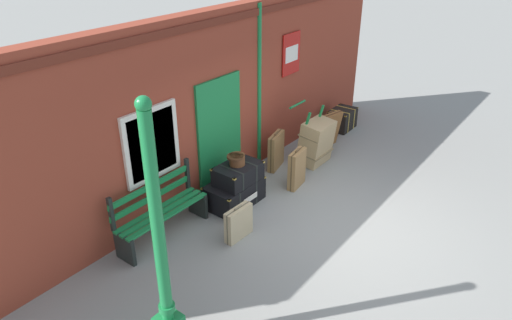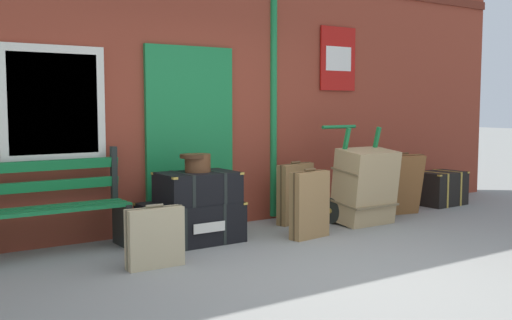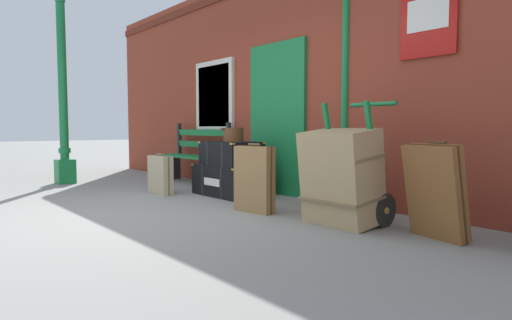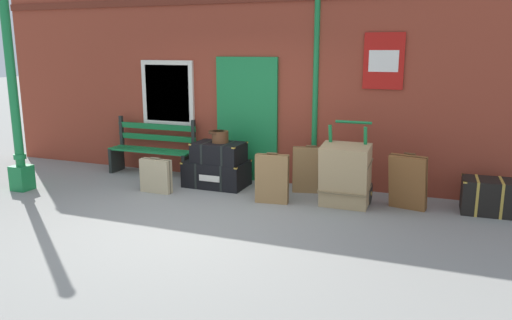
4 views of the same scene
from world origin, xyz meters
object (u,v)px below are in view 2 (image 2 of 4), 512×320
at_px(porters_trolley, 355,200).
at_px(suitcase_caramel, 310,205).
at_px(platform_bench, 44,209).
at_px(suitcase_charcoal, 295,193).
at_px(round_hatbox, 197,162).
at_px(suitcase_umber, 155,238).
at_px(suitcase_tan, 403,185).
at_px(large_brown_trunk, 365,186).
at_px(steamer_trunk_middle, 198,187).
at_px(steamer_trunk_base, 191,222).
at_px(corner_trunk, 440,188).

relative_size(porters_trolley, suitcase_caramel, 1.55).
distance_m(platform_bench, suitcase_charcoal, 2.97).
relative_size(round_hatbox, suitcase_umber, 0.57).
bearing_deg(suitcase_tan, suitcase_umber, -171.87).
bearing_deg(round_hatbox, suitcase_umber, -139.50).
distance_m(suitcase_tan, suitcase_charcoal, 1.55).
height_order(large_brown_trunk, suitcase_tan, large_brown_trunk).
relative_size(porters_trolley, suitcase_tan, 1.45).
distance_m(platform_bench, round_hatbox, 1.58).
relative_size(steamer_trunk_middle, suitcase_charcoal, 1.07).
xyz_separation_m(porters_trolley, large_brown_trunk, (-0.00, -0.18, 0.19)).
distance_m(suitcase_tan, suitcase_caramel, 1.93).
bearing_deg(platform_bench, suitcase_umber, -55.31).
bearing_deg(suitcase_charcoal, steamer_trunk_base, -172.50).
height_order(suitcase_caramel, suitcase_umber, suitcase_caramel).
height_order(large_brown_trunk, suitcase_charcoal, large_brown_trunk).
height_order(platform_bench, corner_trunk, platform_bench).
xyz_separation_m(suitcase_tan, suitcase_caramel, (-1.89, -0.38, -0.04)).
distance_m(steamer_trunk_middle, suitcase_tan, 3.00).
bearing_deg(steamer_trunk_base, round_hatbox, -9.56).
bearing_deg(suitcase_caramel, porters_trolley, 20.79).
distance_m(large_brown_trunk, suitcase_caramel, 1.06).
bearing_deg(suitcase_caramel, suitcase_umber, -175.23).
height_order(steamer_trunk_base, suitcase_umber, suitcase_umber).
bearing_deg(porters_trolley, round_hatbox, 176.48).
bearing_deg(large_brown_trunk, suitcase_charcoal, 141.36).
relative_size(steamer_trunk_middle, round_hatbox, 2.51).
relative_size(suitcase_tan, suitcase_umber, 1.43).
height_order(round_hatbox, suitcase_caramel, round_hatbox).
distance_m(large_brown_trunk, suitcase_umber, 2.96).
bearing_deg(suitcase_charcoal, suitcase_tan, -13.33).
bearing_deg(suitcase_charcoal, round_hatbox, -171.67).
bearing_deg(corner_trunk, suitcase_umber, -170.73).
bearing_deg(platform_bench, corner_trunk, -2.19).
bearing_deg(suitcase_caramel, corner_trunk, 12.12).
height_order(steamer_trunk_middle, suitcase_charcoal, suitcase_charcoal).
bearing_deg(steamer_trunk_middle, steamer_trunk_base, 148.99).
xyz_separation_m(suitcase_umber, suitcase_charcoal, (2.27, 0.90, 0.10)).
bearing_deg(suitcase_umber, suitcase_charcoal, 21.56).
distance_m(steamer_trunk_middle, round_hatbox, 0.27).
bearing_deg(suitcase_caramel, large_brown_trunk, 11.75).
relative_size(suitcase_caramel, corner_trunk, 1.08).
distance_m(suitcase_caramel, suitcase_umber, 1.90).
relative_size(platform_bench, steamer_trunk_middle, 1.95).
distance_m(steamer_trunk_base, suitcase_charcoal, 1.57).
height_order(steamer_trunk_base, suitcase_charcoal, suitcase_charcoal).
xyz_separation_m(steamer_trunk_middle, corner_trunk, (4.04, 0.13, -0.34)).
bearing_deg(steamer_trunk_base, suitcase_charcoal, 7.50).
bearing_deg(large_brown_trunk, porters_trolley, 90.00).
bearing_deg(large_brown_trunk, steamer_trunk_middle, 172.48).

